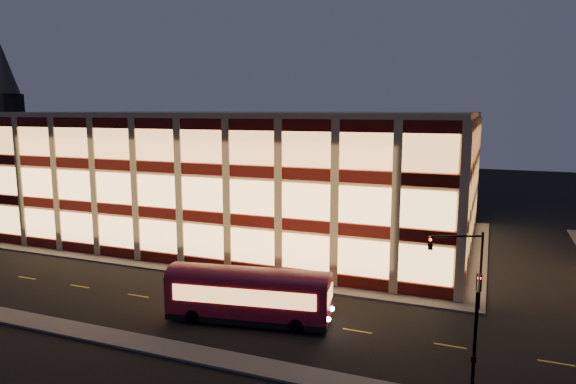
% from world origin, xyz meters
% --- Properties ---
extents(ground, '(200.00, 200.00, 0.00)m').
position_xyz_m(ground, '(0.00, 0.00, 0.00)').
color(ground, black).
rests_on(ground, ground).
extents(sidewalk_office_south, '(54.00, 2.00, 0.15)m').
position_xyz_m(sidewalk_office_south, '(-3.00, 1.00, 0.07)').
color(sidewalk_office_south, '#514F4C').
rests_on(sidewalk_office_south, ground).
extents(sidewalk_office_east, '(2.00, 30.00, 0.15)m').
position_xyz_m(sidewalk_office_east, '(23.00, 17.00, 0.07)').
color(sidewalk_office_east, '#514F4C').
rests_on(sidewalk_office_east, ground).
extents(sidewalk_near, '(100.00, 2.00, 0.15)m').
position_xyz_m(sidewalk_near, '(0.00, -13.00, 0.07)').
color(sidewalk_near, '#514F4C').
rests_on(sidewalk_near, ground).
extents(office_building, '(50.45, 30.45, 14.50)m').
position_xyz_m(office_building, '(-2.91, 16.91, 7.25)').
color(office_building, tan).
rests_on(office_building, ground).
extents(church_tower, '(5.00, 5.00, 18.00)m').
position_xyz_m(church_tower, '(-70.00, 40.00, 9.00)').
color(church_tower, '#2D2621').
rests_on(church_tower, ground).
extents(church_spire, '(6.00, 6.00, 10.00)m').
position_xyz_m(church_spire, '(-70.00, 40.00, 23.00)').
color(church_spire, '#4C473F').
rests_on(church_spire, church_tower).
extents(traffic_signal_far, '(3.79, 1.87, 6.00)m').
position_xyz_m(traffic_signal_far, '(22.21, 0.24, 4.11)').
color(traffic_signal_far, black).
rests_on(traffic_signal_far, ground).
extents(traffic_signal_near, '(0.32, 4.45, 6.00)m').
position_xyz_m(traffic_signal_near, '(23.50, -11.03, 4.13)').
color(traffic_signal_near, black).
rests_on(traffic_signal_near, ground).
extents(trolley_bus, '(11.77, 4.69, 3.88)m').
position_xyz_m(trolley_bus, '(8.46, -7.17, 2.15)').
color(trolley_bus, maroon).
rests_on(trolley_bus, ground).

